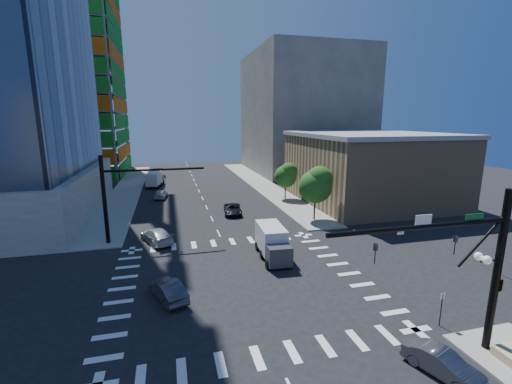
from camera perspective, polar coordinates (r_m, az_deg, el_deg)
name	(u,v)px	position (r m, az deg, el deg)	size (l,w,h in m)	color
ground	(241,281)	(28.10, -2.55, -14.58)	(160.00, 160.00, 0.00)	black
road_markings	(241,281)	(28.10, -2.55, -14.58)	(20.00, 20.00, 0.01)	silver
sidewalk_ne	(260,183)	(68.12, 0.74, 1.43)	(5.00, 60.00, 0.15)	gray
sidewalk_nw	(128,190)	(66.22, -20.62, 0.35)	(5.00, 60.00, 0.15)	gray
construction_building	(56,63)	(90.17, -30.31, 18.12)	(25.16, 34.50, 70.60)	gray
commercial_building	(369,167)	(55.96, 18.26, 3.95)	(20.50, 22.50, 10.60)	tan
bg_building_ne	(302,113)	(85.85, 7.67, 12.85)	(24.00, 30.00, 28.00)	#5E5B55
signal_mast_se	(484,267)	(21.82, 33.79, -10.41)	(10.51, 2.48, 9.00)	black
signal_mast_nw	(120,191)	(37.12, -21.77, 0.14)	(10.20, 0.40, 9.00)	black
tree_south	(317,184)	(43.13, 10.07, 1.28)	(4.16, 4.16, 6.82)	#382316
tree_north	(286,175)	(54.32, 5.10, 2.86)	(3.54, 3.52, 5.78)	#382316
no_parking_sign	(442,306)	(24.88, 28.53, -16.30)	(0.30, 0.06, 2.20)	black
car_nb_right	(442,363)	(21.27, 28.63, -23.77)	(1.33, 3.83, 1.26)	#57575C
car_nb_far	(233,209)	(46.34, -3.90, -2.90)	(2.25, 4.87, 1.35)	black
car_sb_near	(157,236)	(37.30, -16.23, -6.98)	(2.09, 5.14, 1.49)	silver
car_sb_mid	(161,194)	(57.43, -15.57, -0.34)	(1.74, 4.32, 1.47)	#B2B4BB
car_sb_cross	(168,290)	(26.04, -14.50, -15.52)	(1.49, 4.28, 1.41)	#424145
box_truck_near	(273,245)	(31.76, 2.89, -8.86)	(2.62, 5.59, 2.87)	black
box_truck_far	(155,180)	(67.92, -16.43, 1.93)	(3.37, 5.81, 2.86)	black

